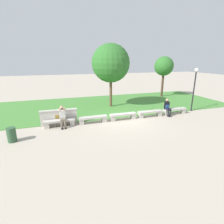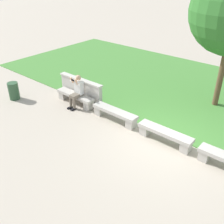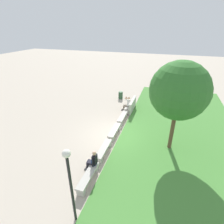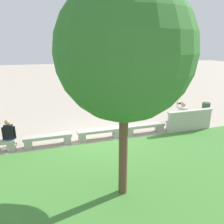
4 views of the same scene
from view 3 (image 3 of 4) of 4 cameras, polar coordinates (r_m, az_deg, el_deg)
name	(u,v)px [view 3 (image 3 of 4)]	position (r m, az deg, el deg)	size (l,w,h in m)	color
ground_plane	(114,135)	(12.26, 0.80, -7.46)	(80.00, 80.00, 0.00)	#B2A593
grass_strip	(181,147)	(11.96, 21.63, -10.52)	(22.38, 8.00, 0.03)	#478438
bench_main	(129,107)	(15.71, 5.43, 1.73)	(1.88, 0.40, 0.45)	#B7B2A8
bench_near	(122,117)	(13.86, 3.43, -1.76)	(1.88, 0.40, 0.45)	#B7B2A8
bench_mid	(114,131)	(12.09, 0.81, -6.29)	(1.88, 0.40, 0.45)	#B7B2A8
bench_far	(104,150)	(10.46, -2.74, -12.28)	(1.88, 0.40, 0.45)	#B7B2A8
bench_end	(88,177)	(9.04, -7.77, -20.24)	(1.88, 0.40, 0.45)	#B7B2A8
backrest_wall_with_plaque	(132,105)	(15.56, 6.69, 2.29)	(2.29, 0.24, 1.01)	#B7B2A8
person_photographer	(127,103)	(15.36, 5.04, 2.94)	(0.48, 0.73, 1.32)	black
person_distant	(93,160)	(9.27, -6.30, -15.44)	(0.48, 0.67, 1.26)	black
backpack	(94,161)	(9.29, -5.88, -15.71)	(0.28, 0.24, 0.43)	#234C8C
tree_left_background	(179,91)	(9.97, 21.10, 6.44)	(3.19, 3.19, 5.33)	brown
trash_bin	(121,95)	(18.12, 2.83, 5.52)	(0.44, 0.44, 0.75)	#2D5133
lamp_post	(70,177)	(6.42, -13.64, -19.96)	(0.28, 0.28, 3.41)	black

